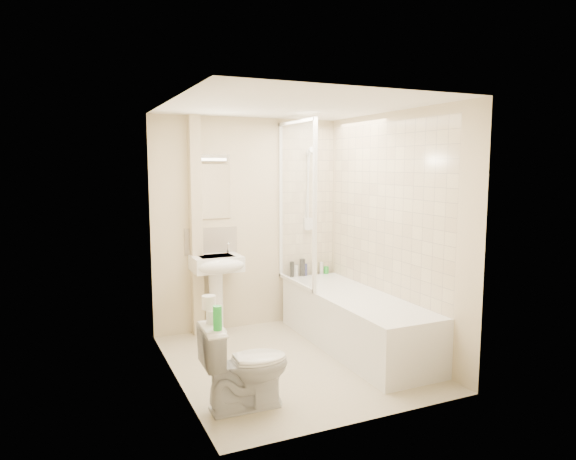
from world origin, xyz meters
name	(u,v)px	position (x,y,z in m)	size (l,w,h in m)	color
floor	(293,362)	(0.00, 0.00, 0.00)	(2.50, 2.50, 0.00)	beige
wall_back	(248,224)	(0.00, 1.25, 1.20)	(2.20, 0.02, 2.40)	beige
wall_left	(175,246)	(-1.10, 0.00, 1.20)	(0.02, 2.50, 2.40)	beige
wall_right	(392,232)	(1.10, 0.00, 1.20)	(0.02, 2.50, 2.40)	beige
ceiling	(294,106)	(0.00, 0.00, 2.40)	(2.20, 2.50, 0.02)	white
tile_back	(307,202)	(0.75, 1.24, 1.42)	(0.70, 0.01, 1.75)	beige
tile_right	(385,209)	(1.09, 0.11, 1.42)	(0.01, 2.10, 1.75)	beige
pipe_boxing	(196,227)	(-0.62, 1.19, 1.20)	(0.12, 0.12, 2.40)	beige
splashback	(211,241)	(-0.44, 1.24, 1.03)	(0.60, 0.01, 0.30)	beige
mirror	(210,192)	(-0.44, 1.24, 1.58)	(0.46, 0.01, 0.60)	white
strip_light	(210,158)	(-0.44, 1.22, 1.95)	(0.42, 0.07, 0.07)	silver
bathtub	(355,320)	(0.75, 0.11, 0.29)	(0.70, 2.10, 0.55)	white
shower_screen	(296,204)	(0.40, 0.80, 1.45)	(0.04, 0.92, 1.80)	white
shower_fixture	(309,192)	(0.75, 1.19, 1.55)	(0.10, 0.16, 0.99)	white
pedestal_sink	(217,273)	(-0.44, 1.01, 0.71)	(0.53, 0.48, 1.02)	white
bottle_black_a	(292,269)	(0.51, 1.16, 0.64)	(0.05, 0.05, 0.18)	black
bottle_white_a	(296,271)	(0.57, 1.16, 0.62)	(0.06, 0.06, 0.13)	silver
bottle_black_b	(302,267)	(0.65, 1.16, 0.65)	(0.07, 0.07, 0.20)	black
bottle_blue	(305,270)	(0.69, 1.16, 0.62)	(0.05, 0.05, 0.14)	navy
bottle_cream	(315,268)	(0.82, 1.16, 0.63)	(0.07, 0.07, 0.16)	#F7EDBF
bottle_white_b	(321,268)	(0.91, 1.16, 0.62)	(0.05, 0.05, 0.15)	silver
bottle_green	(326,270)	(0.98, 1.16, 0.59)	(0.06, 0.06, 0.09)	green
toilet	(246,365)	(-0.72, -0.69, 0.34)	(0.68, 0.40, 0.69)	white
toilet_roll_lower	(214,316)	(-0.94, -0.62, 0.74)	(0.12, 0.12, 0.10)	white
toilet_roll_upper	(209,302)	(-0.97, -0.58, 0.84)	(0.11, 0.11, 0.10)	white
green_bottle	(217,318)	(-0.97, -0.79, 0.78)	(0.06, 0.06, 0.18)	green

